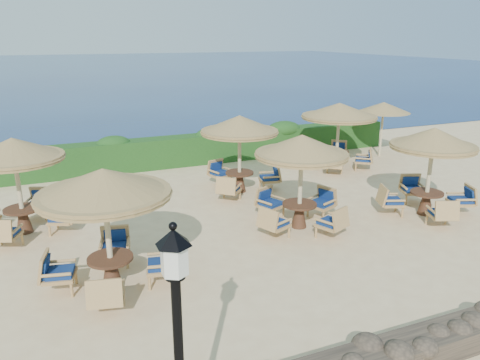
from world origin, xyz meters
TOP-DOWN VIEW (x-y plane):
  - ground at (0.00, 0.00)m, footprint 120.00×120.00m
  - sea at (0.00, 70.00)m, footprint 160.00×160.00m
  - hedge at (0.00, 7.20)m, footprint 18.00×0.90m
  - stone_wall at (0.00, -6.20)m, footprint 15.00×0.65m
  - extra_parasol at (7.80, 5.20)m, footprint 2.30×2.30m
  - cafe_set_0 at (-4.93, -1.80)m, footprint 2.89×2.89m
  - cafe_set_1 at (0.41, -0.48)m, footprint 2.85×2.85m
  - cafe_set_2 at (4.42, -1.10)m, footprint 2.86×2.86m
  - cafe_set_3 at (-6.71, 2.11)m, footprint 2.86×2.86m
  - cafe_set_4 at (0.08, 3.04)m, footprint 2.76×2.75m
  - cafe_set_5 at (4.85, 4.26)m, footprint 2.99×2.99m

SIDE VIEW (x-z plane):
  - ground at x=0.00m, z-range 0.00..0.00m
  - sea at x=0.00m, z-range 0.00..0.00m
  - stone_wall at x=0.00m, z-range 0.00..0.44m
  - hedge at x=0.00m, z-range 0.00..1.20m
  - cafe_set_2 at x=4.42m, z-range 0.40..3.05m
  - cafe_set_1 at x=0.41m, z-range 0.43..3.08m
  - cafe_set_3 at x=-6.71m, z-range 0.43..3.08m
  - cafe_set_0 at x=-4.93m, z-range 0.48..3.14m
  - cafe_set_5 at x=4.85m, z-range 0.54..3.20m
  - cafe_set_4 at x=0.08m, z-range 0.54..3.20m
  - extra_parasol at x=7.80m, z-range 0.97..3.37m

